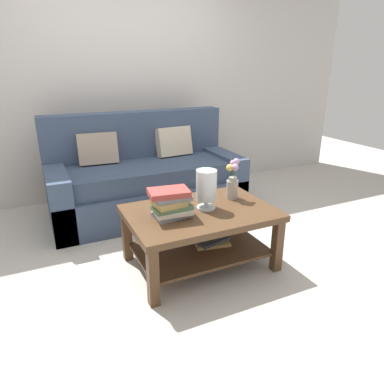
# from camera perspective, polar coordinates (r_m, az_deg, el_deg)

# --- Properties ---
(ground_plane) EXTENTS (10.00, 10.00, 0.00)m
(ground_plane) POSITION_cam_1_polar(r_m,az_deg,el_deg) (3.20, -1.96, -8.51)
(ground_plane) COLOR #B7B2A8
(back_wall) EXTENTS (6.40, 0.12, 2.70)m
(back_wall) POSITION_cam_1_polar(r_m,az_deg,el_deg) (4.38, -11.11, 17.36)
(back_wall) COLOR #BCB7B2
(back_wall) RESTS_ON ground
(couch) EXTENTS (2.01, 0.90, 1.06)m
(couch) POSITION_cam_1_polar(r_m,az_deg,el_deg) (3.81, -7.70, 2.06)
(couch) COLOR #384760
(couch) RESTS_ON ground
(coffee_table) EXTENTS (1.13, 0.77, 0.48)m
(coffee_table) POSITION_cam_1_polar(r_m,az_deg,el_deg) (2.75, 1.41, -5.56)
(coffee_table) COLOR #4C331E
(coffee_table) RESTS_ON ground
(book_stack_main) EXTENTS (0.32, 0.24, 0.21)m
(book_stack_main) POSITION_cam_1_polar(r_m,az_deg,el_deg) (2.53, -3.53, -1.80)
(book_stack_main) COLOR slate
(book_stack_main) RESTS_ON coffee_table
(glass_hurricane_vase) EXTENTS (0.16, 0.16, 0.31)m
(glass_hurricane_vase) POSITION_cam_1_polar(r_m,az_deg,el_deg) (2.66, 2.37, 0.89)
(glass_hurricane_vase) COLOR silver
(glass_hurricane_vase) RESTS_ON coffee_table
(flower_pitcher) EXTENTS (0.12, 0.12, 0.34)m
(flower_pitcher) POSITION_cam_1_polar(r_m,az_deg,el_deg) (2.90, 6.66, 1.60)
(flower_pitcher) COLOR #9E998E
(flower_pitcher) RESTS_ON coffee_table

